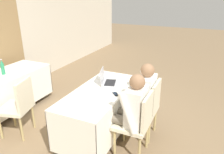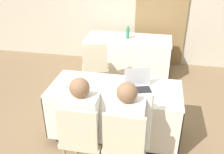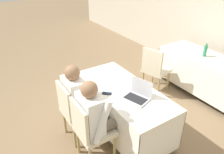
% 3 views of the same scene
% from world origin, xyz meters
% --- Properties ---
extents(ground_plane, '(24.00, 24.00, 0.00)m').
position_xyz_m(ground_plane, '(0.00, 0.00, 0.00)').
color(ground_plane, '#846B4C').
extents(curtain_panel, '(1.04, 0.04, 2.65)m').
position_xyz_m(curtain_panel, '(0.48, 2.54, 1.33)').
color(curtain_panel, olive).
rests_on(curtain_panel, ground_plane).
extents(conference_table_near, '(1.63, 0.73, 0.74)m').
position_xyz_m(conference_table_near, '(0.00, 0.00, 0.55)').
color(conference_table_near, white).
rests_on(conference_table_near, ground_plane).
extents(conference_table_far, '(1.63, 0.73, 0.74)m').
position_xyz_m(conference_table_far, '(-0.09, 1.91, 0.55)').
color(conference_table_far, white).
rests_on(conference_table_far, ground_plane).
extents(laptop, '(0.38, 0.34, 0.24)m').
position_xyz_m(laptop, '(0.29, 0.01, 0.79)').
color(laptop, '#B7B7BC').
rests_on(laptop, conference_table_near).
extents(cell_phone, '(0.13, 0.13, 0.01)m').
position_xyz_m(cell_phone, '(-0.02, -0.26, 0.74)').
color(cell_phone, black).
rests_on(cell_phone, conference_table_near).
extents(paper_beside_laptop, '(0.25, 0.32, 0.00)m').
position_xyz_m(paper_beside_laptop, '(0.26, 0.14, 0.74)').
color(paper_beside_laptop, white).
rests_on(paper_beside_laptop, conference_table_near).
extents(paper_centre_table, '(0.23, 0.31, 0.00)m').
position_xyz_m(paper_centre_table, '(0.52, 0.15, 0.74)').
color(paper_centre_table, white).
rests_on(paper_centre_table, conference_table_near).
extents(paper_left_edge, '(0.28, 0.34, 0.00)m').
position_xyz_m(paper_left_edge, '(-0.12, 0.13, 0.74)').
color(paper_left_edge, white).
rests_on(paper_left_edge, conference_table_near).
extents(water_bottle, '(0.06, 0.06, 0.28)m').
position_xyz_m(water_bottle, '(-0.11, 1.90, 0.87)').
color(water_bottle, '#288456').
rests_on(water_bottle, conference_table_far).
extents(chair_near_left, '(0.44, 0.44, 0.92)m').
position_xyz_m(chair_near_left, '(-0.23, -0.67, 0.51)').
color(chair_near_left, tan).
rests_on(chair_near_left, ground_plane).
extents(chair_near_right, '(0.44, 0.44, 0.92)m').
position_xyz_m(chair_near_right, '(0.23, -0.67, 0.51)').
color(chair_near_right, tan).
rests_on(chair_near_right, ground_plane).
extents(chair_far_spare, '(0.54, 0.54, 0.92)m').
position_xyz_m(chair_far_spare, '(-0.55, 1.12, 0.51)').
color(chair_far_spare, tan).
rests_on(chair_far_spare, ground_plane).
extents(person_checkered_shirt, '(0.50, 0.52, 1.18)m').
position_xyz_m(person_checkered_shirt, '(-0.23, -0.56, 0.67)').
color(person_checkered_shirt, '#665B4C').
rests_on(person_checkered_shirt, ground_plane).
extents(person_white_shirt, '(0.50, 0.52, 1.18)m').
position_xyz_m(person_white_shirt, '(0.23, -0.56, 0.67)').
color(person_white_shirt, '#665B4C').
rests_on(person_white_shirt, ground_plane).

